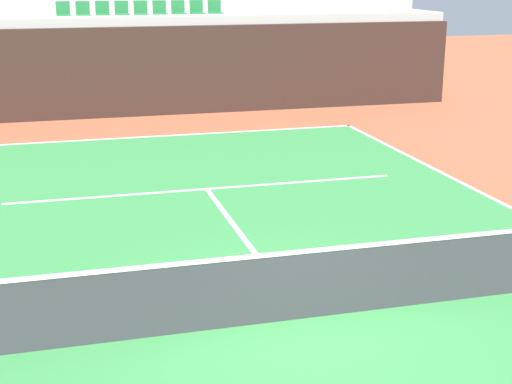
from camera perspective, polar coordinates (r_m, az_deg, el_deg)
The scene contains 10 objects.
ground_plane at distance 10.21m, azimuth 3.60°, elevation -9.50°, with size 80.00×80.00×0.00m, color brown.
court_surface at distance 10.21m, azimuth 3.61°, elevation -9.48°, with size 11.00×24.00×0.01m, color #2D7238.
baseline_far at distance 21.32m, azimuth -6.75°, elevation 4.23°, with size 11.00×0.10×0.00m, color white.
service_line_far at distance 16.01m, azimuth -3.74°, elevation 0.23°, with size 8.26×0.10×0.00m, color white.
centre_service_line at distance 13.04m, azimuth -0.90°, elevation -3.54°, with size 0.10×6.40×0.00m, color white.
back_wall at distance 24.33m, azimuth -8.06°, elevation 8.97°, with size 20.45×0.30×2.78m, color black.
stands_tier_lower at distance 25.65m, azimuth -8.47°, elevation 9.65°, with size 20.45×2.40×3.06m, color #9E9E99.
stands_tier_upper at distance 27.98m, azimuth -9.11°, elevation 10.89°, with size 20.45×2.40×3.77m, color #9E9E99.
seating_row_lower at distance 25.61m, azimuth -8.65°, elevation 13.36°, with size 5.37×0.44×0.44m.
tennis_net at distance 10.00m, azimuth 3.66°, elevation -6.88°, with size 11.08×0.08×1.07m.
Camera 1 is at (-3.02, -8.68, 4.45)m, focal length 53.14 mm.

